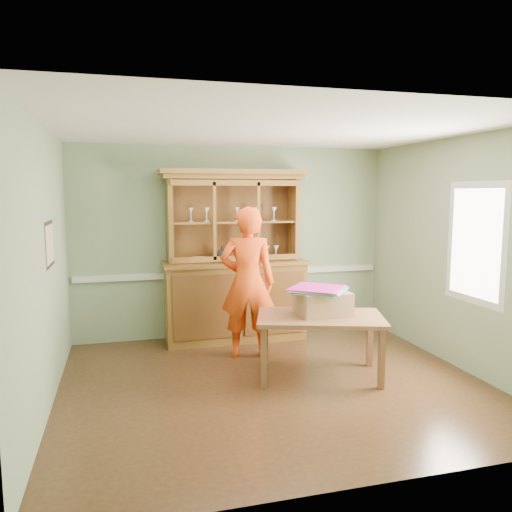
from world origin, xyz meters
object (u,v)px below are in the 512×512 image
object	(u,v)px
dining_table	(320,323)
person	(248,283)
cardboard_box	(323,303)
china_hutch	(235,281)

from	to	relation	value
dining_table	person	distance (m)	1.12
cardboard_box	person	xyz separation A→B (m)	(-0.67, 0.81, 0.12)
cardboard_box	person	world-z (taller)	person
cardboard_box	person	size ratio (longest dim) A/B	0.30
china_hutch	cardboard_box	distance (m)	1.72
dining_table	person	size ratio (longest dim) A/B	0.83
dining_table	cardboard_box	distance (m)	0.23
china_hutch	person	xyz separation A→B (m)	(-0.01, -0.77, 0.12)
china_hutch	person	world-z (taller)	china_hutch
person	china_hutch	bearing A→B (deg)	-75.91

